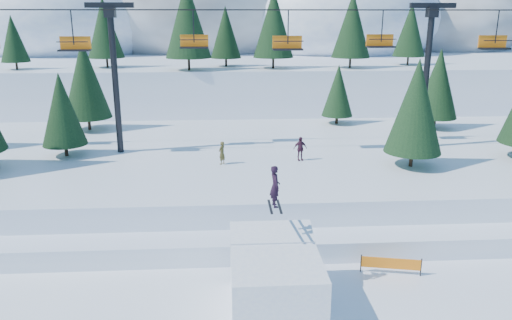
{
  "coord_description": "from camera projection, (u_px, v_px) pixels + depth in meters",
  "views": [
    {
      "loc": [
        -1.47,
        -17.16,
        11.95
      ],
      "look_at": [
        -0.0,
        6.0,
        5.2
      ],
      "focal_mm": 35.0,
      "sensor_mm": 36.0,
      "label": 1
    }
  ],
  "objects": [
    {
      "name": "mid_shelf",
      "position": [
        246.0,
        166.0,
        36.78
      ],
      "size": [
        70.0,
        22.0,
        2.5
      ],
      "primitive_type": "cube",
      "color": "white",
      "rests_on": "ground"
    },
    {
      "name": "berm",
      "position": [
        254.0,
        231.0,
        27.39
      ],
      "size": [
        70.0,
        6.0,
        1.1
      ],
      "primitive_type": "cube",
      "color": "white",
      "rests_on": "ground"
    },
    {
      "name": "mountain_ridge",
      "position": [
        203.0,
        29.0,
        87.19
      ],
      "size": [
        119.0,
        60.55,
        26.46
      ],
      "color": "white",
      "rests_on": "ground"
    },
    {
      "name": "jump_kicker",
      "position": [
        275.0,
        280.0,
        20.75
      ],
      "size": [
        3.67,
        5.0,
        5.88
      ],
      "color": "white",
      "rests_on": "ground"
    },
    {
      "name": "chairlift",
      "position": [
        264.0,
        55.0,
        34.65
      ],
      "size": [
        46.0,
        3.21,
        10.28
      ],
      "color": "black",
      "rests_on": "mid_shelf"
    },
    {
      "name": "conifer_stand",
      "position": [
        288.0,
        87.0,
        35.39
      ],
      "size": [
        61.48,
        16.73,
        9.52
      ],
      "color": "black",
      "rests_on": "mid_shelf"
    },
    {
      "name": "distant_skiers",
      "position": [
        206.0,
        146.0,
        34.15
      ],
      "size": [
        30.82,
        9.88,
        1.73
      ],
      "color": "#4E451F",
      "rests_on": "mid_shelf"
    },
    {
      "name": "banner_near",
      "position": [
        391.0,
        264.0,
        23.82
      ],
      "size": [
        2.8,
        0.64,
        0.9
      ],
      "color": "black",
      "rests_on": "ground"
    },
    {
      "name": "banner_far",
      "position": [
        458.0,
        242.0,
        26.11
      ],
      "size": [
        2.78,
        0.73,
        0.9
      ],
      "color": "black",
      "rests_on": "ground"
    }
  ]
}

